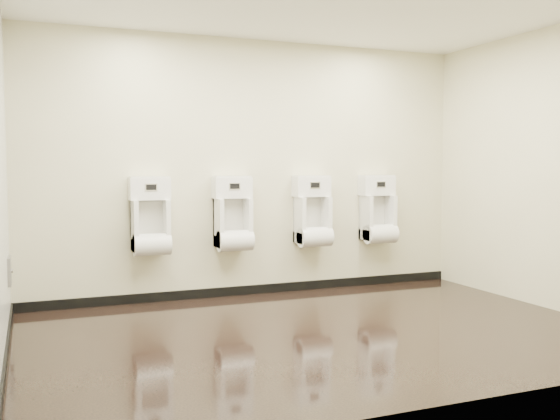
# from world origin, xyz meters

# --- Properties ---
(ground) EXTENTS (5.00, 3.50, 0.00)m
(ground) POSITION_xyz_m (0.00, 0.00, 0.00)
(ground) COLOR black
(ground) RESTS_ON ground
(back_wall) EXTENTS (5.00, 0.02, 2.80)m
(back_wall) POSITION_xyz_m (0.00, 1.75, 1.40)
(back_wall) COLOR beige
(back_wall) RESTS_ON ground
(front_wall) EXTENTS (5.00, 0.02, 2.80)m
(front_wall) POSITION_xyz_m (0.00, -1.75, 1.40)
(front_wall) COLOR beige
(front_wall) RESTS_ON ground
(right_wall) EXTENTS (0.02, 3.50, 2.80)m
(right_wall) POSITION_xyz_m (2.50, 0.00, 1.40)
(right_wall) COLOR beige
(right_wall) RESTS_ON ground
(skirting_back) EXTENTS (5.00, 0.02, 0.10)m
(skirting_back) POSITION_xyz_m (0.00, 1.74, 0.05)
(skirting_back) COLOR black
(skirting_back) RESTS_ON ground
(skirting_left) EXTENTS (0.02, 3.50, 0.10)m
(skirting_left) POSITION_xyz_m (-2.49, 0.00, 0.05)
(skirting_left) COLOR black
(skirting_left) RESTS_ON ground
(access_panel) EXTENTS (0.04, 0.25, 0.25)m
(access_panel) POSITION_xyz_m (-2.48, 1.20, 0.50)
(access_panel) COLOR #9E9EA3
(access_panel) RESTS_ON left_wall
(urinal_0) EXTENTS (0.42, 0.32, 0.78)m
(urinal_0) POSITION_xyz_m (-1.16, 1.61, 0.86)
(urinal_0) COLOR white
(urinal_0) RESTS_ON back_wall
(urinal_1) EXTENTS (0.42, 0.32, 0.78)m
(urinal_1) POSITION_xyz_m (-0.28, 1.61, 0.86)
(urinal_1) COLOR white
(urinal_1) RESTS_ON back_wall
(urinal_2) EXTENTS (0.42, 0.32, 0.78)m
(urinal_2) POSITION_xyz_m (0.66, 1.61, 0.86)
(urinal_2) COLOR white
(urinal_2) RESTS_ON back_wall
(urinal_3) EXTENTS (0.42, 0.32, 0.78)m
(urinal_3) POSITION_xyz_m (1.50, 1.61, 0.86)
(urinal_3) COLOR white
(urinal_3) RESTS_ON back_wall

